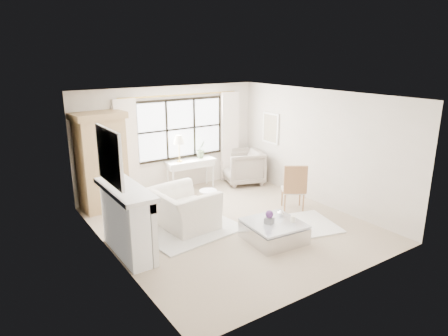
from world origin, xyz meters
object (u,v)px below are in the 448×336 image
at_px(armoire, 102,161).
at_px(coffee_table, 274,232).
at_px(club_armchair, 184,209).
at_px(console_table, 191,175).

bearing_deg(armoire, coffee_table, -63.58).
xyz_separation_m(club_armchair, coffee_table, (1.14, -1.50, -0.23)).
distance_m(club_armchair, coffee_table, 1.90).
distance_m(armoire, coffee_table, 4.18).
height_order(armoire, console_table, armoire).
bearing_deg(console_table, club_armchair, -119.26).
bearing_deg(club_armchair, armoire, 22.99).
xyz_separation_m(armoire, club_armchair, (1.02, -1.94, -0.73)).
relative_size(armoire, console_table, 1.69).
xyz_separation_m(armoire, coffee_table, (2.16, -3.45, -0.96)).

